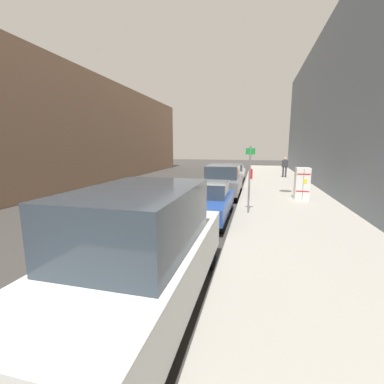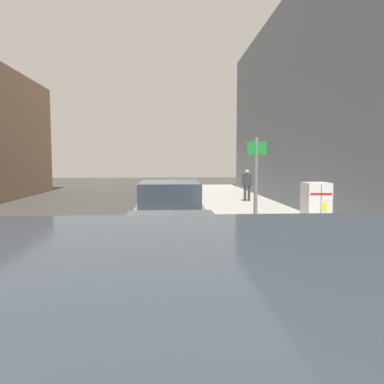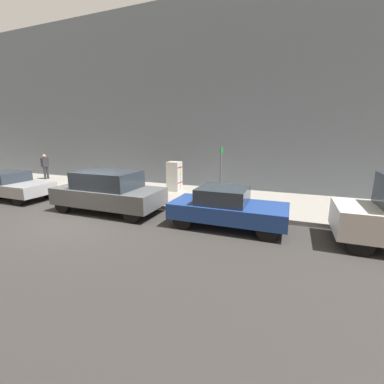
% 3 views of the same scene
% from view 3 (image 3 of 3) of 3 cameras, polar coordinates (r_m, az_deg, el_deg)
% --- Properties ---
extents(ground_plane, '(80.00, 80.00, 0.00)m').
position_cam_3_polar(ground_plane, '(11.06, -23.14, -5.44)').
color(ground_plane, '#383533').
extents(sidewalk_slab, '(4.66, 44.00, 0.18)m').
position_cam_3_polar(sidewalk_slab, '(14.49, -10.69, -0.06)').
color(sidewalk_slab, '#9E998E').
rests_on(sidewalk_slab, ground).
extents(building_facade_near, '(2.41, 39.60, 10.42)m').
position_cam_3_polar(building_facade_near, '(17.33, -4.95, 19.25)').
color(building_facade_near, slate).
rests_on(building_facade_near, ground).
extents(discarded_refrigerator, '(0.65, 0.70, 1.60)m').
position_cam_3_polar(discarded_refrigerator, '(14.14, -3.94, 3.49)').
color(discarded_refrigerator, white).
rests_on(discarded_refrigerator, sidewalk_slab).
extents(manhole_cover, '(0.70, 0.70, 0.02)m').
position_cam_3_polar(manhole_cover, '(15.10, -13.17, 0.73)').
color(manhole_cover, '#47443F').
rests_on(manhole_cover, sidewalk_slab).
extents(street_sign_post, '(0.36, 0.07, 2.63)m').
position_cam_3_polar(street_sign_post, '(10.63, 6.39, 3.97)').
color(street_sign_post, slate).
rests_on(street_sign_post, sidewalk_slab).
extents(fire_hydrant, '(0.22, 0.22, 0.84)m').
position_cam_3_polar(fire_hydrant, '(17.34, -32.52, 2.00)').
color(fire_hydrant, red).
rests_on(fire_hydrant, sidewalk_slab).
extents(pedestrian_walking_far, '(0.49, 0.23, 1.70)m').
position_cam_3_polar(pedestrian_walking_far, '(20.47, -29.83, 5.27)').
color(pedestrian_walking_far, '#333338').
rests_on(pedestrian_walking_far, sidewalk_slab).
extents(parked_sedan_silver, '(1.82, 4.57, 1.38)m').
position_cam_3_polar(parked_sedan_silver, '(16.12, -35.66, 1.30)').
color(parked_sedan_silver, silver).
rests_on(parked_sedan_silver, ground).
extents(parked_suv_gray, '(1.98, 4.61, 1.74)m').
position_cam_3_polar(parked_suv_gray, '(11.40, -18.07, 0.18)').
color(parked_suv_gray, slate).
rests_on(parked_suv_gray, ground).
extents(parked_hatchback_blue, '(1.78, 4.05, 1.44)m').
position_cam_3_polar(parked_hatchback_blue, '(9.18, 7.73, -3.38)').
color(parked_hatchback_blue, '#23479E').
rests_on(parked_hatchback_blue, ground).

